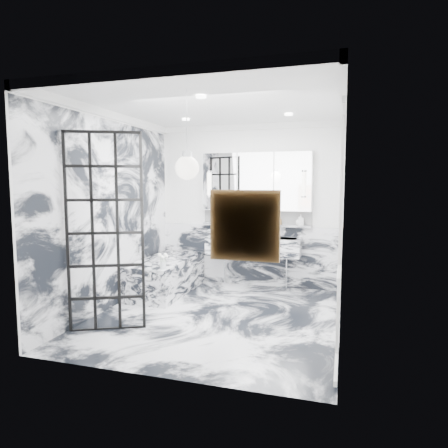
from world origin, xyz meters
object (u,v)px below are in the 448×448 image
(mirror_cabinet, at_px, (256,182))
(trough_sink, at_px, (253,246))
(crittall_door, at_px, (105,233))
(bathtub, at_px, (166,275))

(mirror_cabinet, bearing_deg, trough_sink, -90.00)
(crittall_door, relative_size, trough_sink, 1.50)
(crittall_door, distance_m, bathtub, 1.99)
(crittall_door, distance_m, mirror_cabinet, 2.96)
(trough_sink, height_order, bathtub, trough_sink)
(crittall_door, xyz_separation_m, bathtub, (-0.03, 1.76, -0.92))
(mirror_cabinet, height_order, bathtub, mirror_cabinet)
(bathtub, bearing_deg, mirror_cabinet, 32.06)
(crittall_door, bearing_deg, mirror_cabinet, 38.42)
(mirror_cabinet, bearing_deg, bathtub, -147.94)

